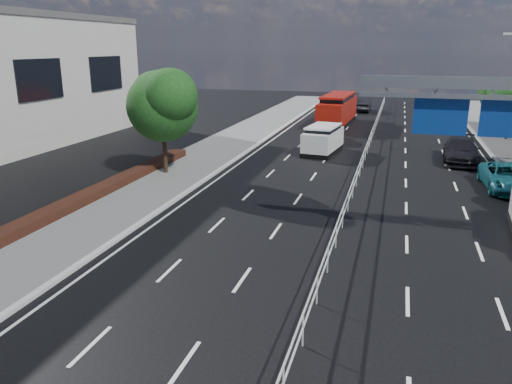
% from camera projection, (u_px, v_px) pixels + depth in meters
% --- Properties ---
extents(ground, '(160.00, 160.00, 0.00)m').
position_uv_depth(ground, '(290.00, 382.00, 12.21)').
color(ground, black).
rests_on(ground, ground).
extents(median_fence, '(0.05, 85.00, 1.02)m').
position_uv_depth(median_fence, '(362.00, 163.00, 32.82)').
color(median_fence, silver).
rests_on(median_fence, ground).
extents(near_tree_back, '(4.84, 4.51, 6.69)m').
position_uv_depth(near_tree_back, '(163.00, 102.00, 30.63)').
color(near_tree_back, black).
rests_on(near_tree_back, ground).
extents(far_tree_g, '(3.96, 3.69, 5.45)m').
position_uv_depth(far_tree_g, '(512.00, 97.00, 42.31)').
color(far_tree_g, black).
rests_on(far_tree_g, ground).
extents(far_tree_h, '(3.41, 3.18, 4.91)m').
position_uv_depth(far_tree_h, '(496.00, 93.00, 49.33)').
color(far_tree_h, black).
rests_on(far_tree_h, ground).
extents(white_minivan, '(2.68, 5.10, 2.12)m').
position_uv_depth(white_minivan, '(323.00, 140.00, 37.99)').
color(white_minivan, black).
rests_on(white_minivan, ground).
extents(red_bus, '(3.06, 10.75, 3.18)m').
position_uv_depth(red_bus, '(338.00, 109.00, 51.27)').
color(red_bus, black).
rests_on(red_bus, ground).
extents(near_car_silver, '(1.99, 4.05, 1.33)m').
position_uv_depth(near_car_silver, '(335.00, 133.00, 42.97)').
color(near_car_silver, '#B5B7BD').
rests_on(near_car_silver, ground).
extents(near_car_dark, '(1.82, 5.14, 1.69)m').
position_uv_depth(near_car_dark, '(363.00, 105.00, 62.40)').
color(near_car_dark, black).
rests_on(near_car_dark, ground).
extents(parked_car_teal, '(2.66, 5.37, 1.47)m').
position_uv_depth(parked_car_teal, '(508.00, 177.00, 28.29)').
color(parked_car_teal, '#165A67').
rests_on(parked_car_teal, ground).
extents(parked_car_dark, '(2.65, 5.83, 1.66)m').
position_uv_depth(parked_car_dark, '(461.00, 150.00, 35.12)').
color(parked_car_dark, black).
rests_on(parked_car_dark, ground).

